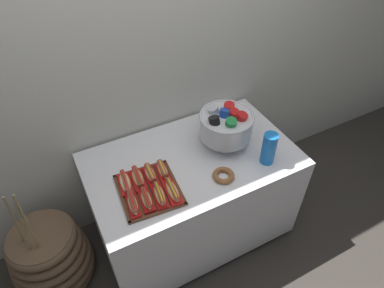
{
  "coord_description": "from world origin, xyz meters",
  "views": [
    {
      "loc": [
        -0.69,
        -1.31,
        2.25
      ],
      "look_at": [
        0.03,
        0.06,
        0.83
      ],
      "focal_mm": 31.57,
      "sensor_mm": 36.0,
      "label": 1
    }
  ],
  "objects_px": {
    "hot_dog_2": "(160,195)",
    "floor_vase": "(50,256)",
    "hot_dog_6": "(150,174)",
    "hot_dog_7": "(163,170)",
    "hot_dog_1": "(146,200)",
    "hot_dog_4": "(125,182)",
    "cup_stack": "(269,148)",
    "donut": "(223,175)",
    "hot_dog_5": "(138,178)",
    "punch_bowl": "(226,124)",
    "buffet_table": "(192,195)",
    "hot_dog_3": "(172,191)",
    "hot_dog_0": "(133,204)",
    "serving_tray": "(149,190)"
  },
  "relations": [
    {
      "from": "serving_tray",
      "to": "hot_dog_7",
      "type": "distance_m",
      "value": 0.14
    },
    {
      "from": "donut",
      "to": "hot_dog_5",
      "type": "bearing_deg",
      "value": 156.97
    },
    {
      "from": "hot_dog_2",
      "to": "hot_dog_5",
      "type": "distance_m",
      "value": 0.18
    },
    {
      "from": "hot_dog_1",
      "to": "donut",
      "type": "height_order",
      "value": "hot_dog_1"
    },
    {
      "from": "serving_tray",
      "to": "hot_dog_2",
      "type": "height_order",
      "value": "hot_dog_2"
    },
    {
      "from": "hot_dog_3",
      "to": "hot_dog_6",
      "type": "height_order",
      "value": "hot_dog_6"
    },
    {
      "from": "buffet_table",
      "to": "hot_dog_4",
      "type": "height_order",
      "value": "hot_dog_4"
    },
    {
      "from": "donut",
      "to": "punch_bowl",
      "type": "bearing_deg",
      "value": 57.26
    },
    {
      "from": "hot_dog_4",
      "to": "hot_dog_6",
      "type": "relative_size",
      "value": 1.13
    },
    {
      "from": "punch_bowl",
      "to": "donut",
      "type": "bearing_deg",
      "value": -122.74
    },
    {
      "from": "hot_dog_1",
      "to": "hot_dog_4",
      "type": "bearing_deg",
      "value": 109.73
    },
    {
      "from": "hot_dog_2",
      "to": "hot_dog_5",
      "type": "relative_size",
      "value": 0.99
    },
    {
      "from": "hot_dog_0",
      "to": "donut",
      "type": "bearing_deg",
      "value": -3.74
    },
    {
      "from": "hot_dog_2",
      "to": "floor_vase",
      "type": "bearing_deg",
      "value": 155.82
    },
    {
      "from": "floor_vase",
      "to": "cup_stack",
      "type": "xyz_separation_m",
      "value": [
        1.38,
        -0.34,
        0.64
      ]
    },
    {
      "from": "punch_bowl",
      "to": "hot_dog_5",
      "type": "bearing_deg",
      "value": -175.23
    },
    {
      "from": "hot_dog_0",
      "to": "donut",
      "type": "xyz_separation_m",
      "value": [
        0.54,
        -0.04,
        -0.02
      ]
    },
    {
      "from": "hot_dog_3",
      "to": "cup_stack",
      "type": "distance_m",
      "value": 0.63
    },
    {
      "from": "buffet_table",
      "to": "hot_dog_3",
      "type": "distance_m",
      "value": 0.5
    },
    {
      "from": "buffet_table",
      "to": "hot_dog_7",
      "type": "height_order",
      "value": "hot_dog_7"
    },
    {
      "from": "hot_dog_3",
      "to": "hot_dog_5",
      "type": "height_order",
      "value": "hot_dog_5"
    },
    {
      "from": "hot_dog_2",
      "to": "hot_dog_4",
      "type": "xyz_separation_m",
      "value": [
        -0.14,
        0.18,
        -0.0
      ]
    },
    {
      "from": "hot_dog_2",
      "to": "hot_dog_3",
      "type": "height_order",
      "value": "same"
    },
    {
      "from": "punch_bowl",
      "to": "hot_dog_1",
      "type": "bearing_deg",
      "value": -161.02
    },
    {
      "from": "hot_dog_1",
      "to": "hot_dog_3",
      "type": "distance_m",
      "value": 0.15
    },
    {
      "from": "hot_dog_6",
      "to": "hot_dog_7",
      "type": "xyz_separation_m",
      "value": [
        0.07,
        -0.01,
        0.0
      ]
    },
    {
      "from": "buffet_table",
      "to": "cup_stack",
      "type": "bearing_deg",
      "value": -30.31
    },
    {
      "from": "floor_vase",
      "to": "hot_dog_2",
      "type": "relative_size",
      "value": 5.26
    },
    {
      "from": "hot_dog_5",
      "to": "hot_dog_3",
      "type": "bearing_deg",
      "value": -52.44
    },
    {
      "from": "floor_vase",
      "to": "punch_bowl",
      "type": "distance_m",
      "value": 1.42
    },
    {
      "from": "buffet_table",
      "to": "punch_bowl",
      "type": "relative_size",
      "value": 3.87
    },
    {
      "from": "hot_dog_1",
      "to": "hot_dog_7",
      "type": "height_order",
      "value": "hot_dog_7"
    },
    {
      "from": "serving_tray",
      "to": "hot_dog_4",
      "type": "relative_size",
      "value": 2.16
    },
    {
      "from": "hot_dog_1",
      "to": "donut",
      "type": "relative_size",
      "value": 1.23
    },
    {
      "from": "hot_dog_1",
      "to": "donut",
      "type": "distance_m",
      "value": 0.47
    },
    {
      "from": "cup_stack",
      "to": "donut",
      "type": "distance_m",
      "value": 0.32
    },
    {
      "from": "hot_dog_1",
      "to": "hot_dog_3",
      "type": "relative_size",
      "value": 0.87
    },
    {
      "from": "buffet_table",
      "to": "floor_vase",
      "type": "relative_size",
      "value": 1.43
    },
    {
      "from": "buffet_table",
      "to": "hot_dog_6",
      "type": "distance_m",
      "value": 0.49
    },
    {
      "from": "buffet_table",
      "to": "punch_bowl",
      "type": "bearing_deg",
      "value": 5.23
    },
    {
      "from": "hot_dog_5",
      "to": "donut",
      "type": "distance_m",
      "value": 0.5
    },
    {
      "from": "hot_dog_6",
      "to": "cup_stack",
      "type": "relative_size",
      "value": 0.74
    },
    {
      "from": "hot_dog_3",
      "to": "hot_dog_6",
      "type": "bearing_deg",
      "value": 109.73
    },
    {
      "from": "hot_dog_7",
      "to": "punch_bowl",
      "type": "height_order",
      "value": "punch_bowl"
    },
    {
      "from": "hot_dog_4",
      "to": "hot_dog_5",
      "type": "distance_m",
      "value": 0.08
    },
    {
      "from": "hot_dog_5",
      "to": "punch_bowl",
      "type": "xyz_separation_m",
      "value": [
        0.61,
        0.05,
        0.13
      ]
    },
    {
      "from": "hot_dog_2",
      "to": "punch_bowl",
      "type": "bearing_deg",
      "value": 21.88
    },
    {
      "from": "hot_dog_2",
      "to": "hot_dog_7",
      "type": "distance_m",
      "value": 0.18
    },
    {
      "from": "hot_dog_1",
      "to": "cup_stack",
      "type": "distance_m",
      "value": 0.78
    },
    {
      "from": "hot_dog_2",
      "to": "hot_dog_3",
      "type": "bearing_deg",
      "value": -4.71
    }
  ]
}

